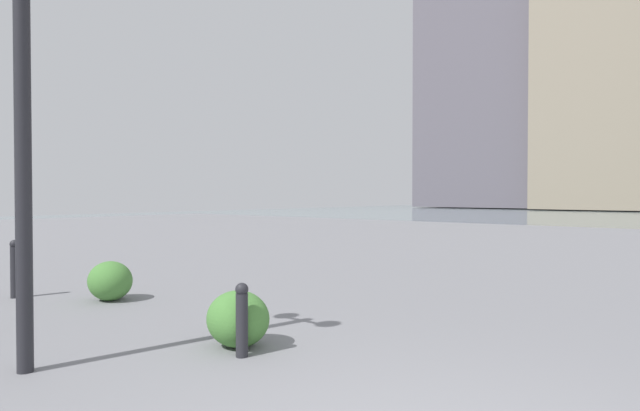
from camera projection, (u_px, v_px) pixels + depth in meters
building_slab at (607, 81)px, 60.92m from camera, size 13.19×13.04×31.04m
building_annex at (494, 76)px, 71.68m from camera, size 17.40×12.68×36.94m
lamppost at (22, 84)px, 4.77m from camera, size 0.98×0.28×3.83m
bollard_near at (242, 318)px, 5.27m from camera, size 0.13×0.13×0.73m
bollard_mid at (15, 268)px, 8.29m from camera, size 0.13×0.13×0.90m
shrub_low at (238, 319)px, 5.62m from camera, size 0.69×0.62×0.59m
shrub_round at (110, 281)px, 8.09m from camera, size 0.69×0.62×0.59m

